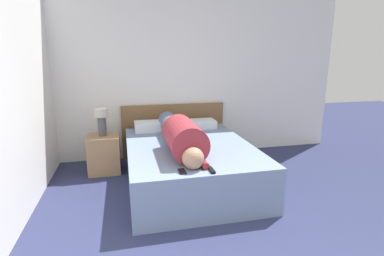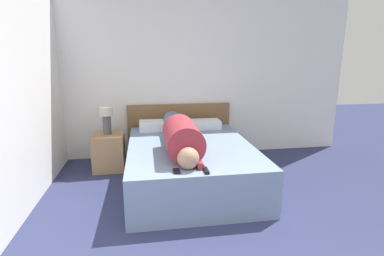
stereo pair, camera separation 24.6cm
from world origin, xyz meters
The scene contains 10 objects.
wall_back centered at (0.00, 3.87, 1.30)m, with size 5.15×0.06×2.60m.
bed centered at (-0.20, 2.67, 0.26)m, with size 1.52×2.04×0.52m.
headboard centered at (-0.20, 3.80, 0.42)m, with size 1.64×0.04×0.85m.
nightstand centered at (-1.28, 3.33, 0.26)m, with size 0.43×0.42×0.53m.
table_lamp centered at (-1.28, 3.33, 0.77)m, with size 0.19×0.19×0.39m.
person_lying centered at (-0.34, 2.54, 0.69)m, with size 0.39×1.81×0.39m.
pillow_near_headboard centered at (-0.59, 3.48, 0.59)m, with size 0.49×0.30×0.13m.
pillow_second centered at (0.15, 3.48, 0.58)m, with size 0.46×0.30×0.12m.
tv_remote centered at (-0.19, 1.76, 0.53)m, with size 0.04×0.15×0.02m.
cell_phone centered at (-0.47, 1.81, 0.53)m, with size 0.06×0.13×0.01m.
Camera 1 is at (-0.99, -0.83, 1.62)m, focal length 28.00 mm.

